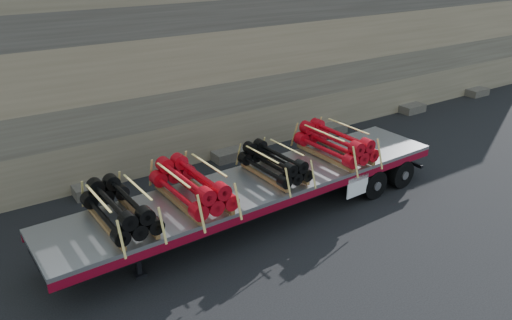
{
  "coord_description": "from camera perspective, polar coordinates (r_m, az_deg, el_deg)",
  "views": [
    {
      "loc": [
        -6.47,
        -9.9,
        7.4
      ],
      "look_at": [
        0.9,
        1.23,
        1.51
      ],
      "focal_mm": 35.0,
      "sensor_mm": 36.0,
      "label": 1
    }
  ],
  "objects": [
    {
      "name": "bundle_midfront",
      "position": [
        12.83,
        -7.32,
        -3.02
      ],
      "size": [
        1.33,
        2.53,
        0.88
      ],
      "primitive_type": null,
      "rotation": [
        0.0,
        0.0,
        0.04
      ],
      "color": "#AF0915",
      "rests_on": "trailer"
    },
    {
      "name": "ground",
      "position": [
        13.95,
        -0.31,
        -8.24
      ],
      "size": [
        120.0,
        120.0,
        0.0
      ],
      "primitive_type": "plane",
      "color": "black",
      "rests_on": "ground"
    },
    {
      "name": "bundle_front",
      "position": [
        12.18,
        -15.26,
        -5.43
      ],
      "size": [
        1.24,
        2.36,
        0.82
      ],
      "primitive_type": null,
      "rotation": [
        0.0,
        0.0,
        0.04
      ],
      "color": "black",
      "rests_on": "trailer"
    },
    {
      "name": "rock_wall",
      "position": [
        18.06,
        -11.93,
        10.82
      ],
      "size": [
        44.0,
        3.0,
        7.0
      ],
      "primitive_type": "cube",
      "color": "#7A6B54",
      "rests_on": "ground"
    },
    {
      "name": "trailer",
      "position": [
        14.3,
        0.33,
        -4.57
      ],
      "size": [
        12.22,
        2.77,
        1.21
      ],
      "primitive_type": null,
      "rotation": [
        0.0,
        0.0,
        0.04
      ],
      "color": "#9B9DA2",
      "rests_on": "ground"
    },
    {
      "name": "bundle_midrear",
      "position": [
        14.15,
        2.09,
        -0.45
      ],
      "size": [
        1.15,
        2.18,
        0.76
      ],
      "primitive_type": null,
      "rotation": [
        0.0,
        0.0,
        0.04
      ],
      "color": "black",
      "rests_on": "trailer"
    },
    {
      "name": "bundle_rear",
      "position": [
        15.58,
        9.03,
        1.84
      ],
      "size": [
        1.33,
        2.52,
        0.88
      ],
      "primitive_type": null,
      "rotation": [
        0.0,
        0.0,
        0.04
      ],
      "color": "#AF0915",
      "rests_on": "trailer"
    }
  ]
}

